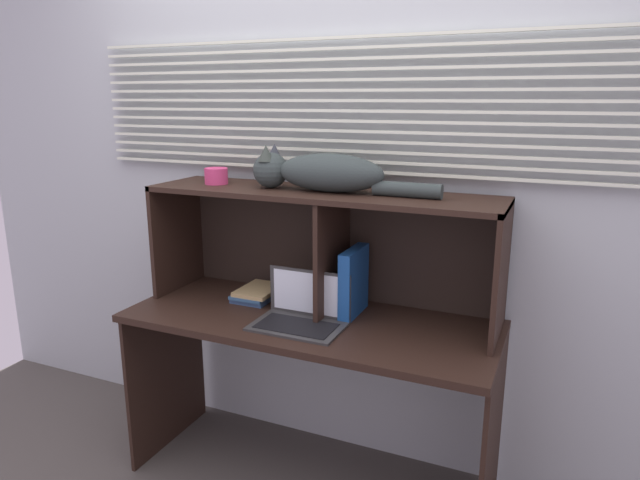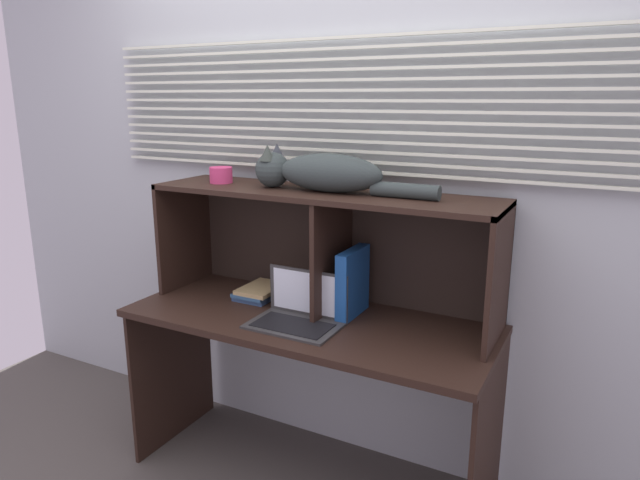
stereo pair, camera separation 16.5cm
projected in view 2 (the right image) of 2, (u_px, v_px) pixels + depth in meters
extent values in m
cube|color=#B0B8BB|center=(345.00, 190.00, 2.52)|extent=(4.40, 0.04, 2.50)
cube|color=silver|center=(340.00, 170.00, 2.45)|extent=(2.45, 0.02, 0.01)
cube|color=silver|center=(340.00, 160.00, 2.44)|extent=(2.45, 0.02, 0.01)
cube|color=silver|center=(340.00, 151.00, 2.43)|extent=(2.45, 0.02, 0.01)
cube|color=silver|center=(340.00, 141.00, 2.42)|extent=(2.45, 0.02, 0.01)
cube|color=silver|center=(340.00, 131.00, 2.41)|extent=(2.45, 0.02, 0.01)
cube|color=silver|center=(341.00, 121.00, 2.40)|extent=(2.45, 0.02, 0.01)
cube|color=silver|center=(341.00, 111.00, 2.39)|extent=(2.45, 0.02, 0.01)
cube|color=silver|center=(341.00, 101.00, 2.38)|extent=(2.45, 0.02, 0.01)
cube|color=silver|center=(341.00, 90.00, 2.37)|extent=(2.45, 0.02, 0.01)
cube|color=silver|center=(341.00, 80.00, 2.36)|extent=(2.45, 0.02, 0.01)
cube|color=silver|center=(341.00, 69.00, 2.35)|extent=(2.45, 0.02, 0.01)
cube|color=silver|center=(341.00, 59.00, 2.34)|extent=(2.45, 0.02, 0.01)
cube|color=silver|center=(341.00, 48.00, 2.33)|extent=(2.45, 0.02, 0.01)
cube|color=silver|center=(341.00, 38.00, 2.32)|extent=(2.45, 0.02, 0.01)
cube|color=black|center=(307.00, 321.00, 2.34)|extent=(1.53, 0.61, 0.03)
cube|color=black|center=(173.00, 366.00, 2.78)|extent=(0.02, 0.55, 0.74)
cube|color=black|center=(487.00, 454.00, 2.10)|extent=(0.02, 0.55, 0.74)
cube|color=black|center=(320.00, 194.00, 2.31)|extent=(1.48, 0.37, 0.02)
cube|color=black|center=(185.00, 233.00, 2.71)|extent=(0.02, 0.37, 0.51)
cube|color=black|center=(499.00, 277.00, 2.04)|extent=(0.02, 0.37, 0.51)
cube|color=black|center=(332.00, 256.00, 2.35)|extent=(0.02, 0.35, 0.49)
cube|color=#2C211A|center=(339.00, 242.00, 2.53)|extent=(1.48, 0.01, 0.51)
ellipsoid|color=#2F3937|center=(330.00, 173.00, 2.27)|extent=(0.45, 0.17, 0.15)
sphere|color=#2F3937|center=(273.00, 170.00, 2.40)|extent=(0.15, 0.15, 0.15)
cone|color=#333B34|center=(267.00, 153.00, 2.35)|extent=(0.07, 0.07, 0.07)
cone|color=#30343A|center=(277.00, 151.00, 2.41)|extent=(0.07, 0.07, 0.07)
cylinder|color=#2F3937|center=(405.00, 191.00, 2.14)|extent=(0.27, 0.06, 0.06)
cube|color=#343434|center=(293.00, 325.00, 2.25)|extent=(0.36, 0.24, 0.01)
cube|color=#343434|center=(307.00, 292.00, 2.32)|extent=(0.36, 0.01, 0.19)
cube|color=white|center=(307.00, 293.00, 2.32)|extent=(0.32, 0.00, 0.17)
cube|color=black|center=(292.00, 325.00, 2.24)|extent=(0.31, 0.16, 0.00)
cube|color=#1A4A92|center=(353.00, 283.00, 2.33)|extent=(0.05, 0.23, 0.28)
cube|color=#375684|center=(260.00, 295.00, 2.58)|extent=(0.16, 0.22, 0.02)
cube|color=#335982|center=(259.00, 292.00, 2.57)|extent=(0.16, 0.22, 0.02)
cube|color=tan|center=(261.00, 288.00, 2.56)|extent=(0.16, 0.22, 0.02)
cylinder|color=#CF396F|center=(221.00, 175.00, 2.53)|extent=(0.10, 0.10, 0.07)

